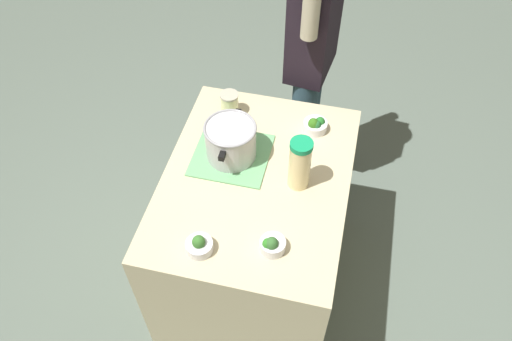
{
  "coord_description": "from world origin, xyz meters",
  "views": [
    {
      "loc": [
        -1.34,
        -0.32,
        2.59
      ],
      "look_at": [
        0.0,
        0.0,
        0.94
      ],
      "focal_mm": 35.71,
      "sensor_mm": 36.0,
      "label": 1
    }
  ],
  "objects": [
    {
      "name": "broccoli_bowl_back",
      "position": [
        -0.33,
        -0.14,
        0.92
      ],
      "size": [
        0.1,
        0.1,
        0.08
      ],
      "color": "silver",
      "rests_on": "counter_slab"
    },
    {
      "name": "person_cook",
      "position": [
        0.82,
        -0.1,
        0.95
      ],
      "size": [
        0.5,
        0.24,
        1.71
      ],
      "color": "#345263",
      "rests_on": "ground_plane"
    },
    {
      "name": "broccoli_bowl_front",
      "position": [
        -0.39,
        0.13,
        0.92
      ],
      "size": [
        0.11,
        0.11,
        0.08
      ],
      "color": "silver",
      "rests_on": "counter_slab"
    },
    {
      "name": "broccoli_bowl_center",
      "position": [
        0.35,
        -0.2,
        0.92
      ],
      "size": [
        0.11,
        0.11,
        0.08
      ],
      "color": "silver",
      "rests_on": "counter_slab"
    },
    {
      "name": "counter_slab",
      "position": [
        0.0,
        0.0,
        0.45
      ],
      "size": [
        1.05,
        0.8,
        0.89
      ],
      "primitive_type": "cube",
      "color": "beige",
      "rests_on": "ground_plane"
    },
    {
      "name": "cooking_pot",
      "position": [
        0.1,
        0.14,
        0.99
      ],
      "size": [
        0.3,
        0.23,
        0.17
      ],
      "color": "#B7B7BC",
      "rests_on": "dish_cloth"
    },
    {
      "name": "ground_plane",
      "position": [
        0.0,
        0.0,
        0.0
      ],
      "size": [
        8.0,
        8.0,
        0.0
      ],
      "primitive_type": "plane",
      "color": "slate"
    },
    {
      "name": "dish_cloth",
      "position": [
        0.1,
        0.14,
        0.89
      ],
      "size": [
        0.32,
        0.33,
        0.01
      ],
      "primitive_type": "cube",
      "color": "#6DB175",
      "rests_on": "counter_slab"
    },
    {
      "name": "mason_jar",
      "position": [
        0.37,
        0.22,
        0.95
      ],
      "size": [
        0.09,
        0.09,
        0.11
      ],
      "color": "beige",
      "rests_on": "counter_slab"
    },
    {
      "name": "lemonade_pitcher",
      "position": [
        0.01,
        -0.18,
        1.02
      ],
      "size": [
        0.09,
        0.09,
        0.25
      ],
      "color": "beige",
      "rests_on": "counter_slab"
    }
  ]
}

